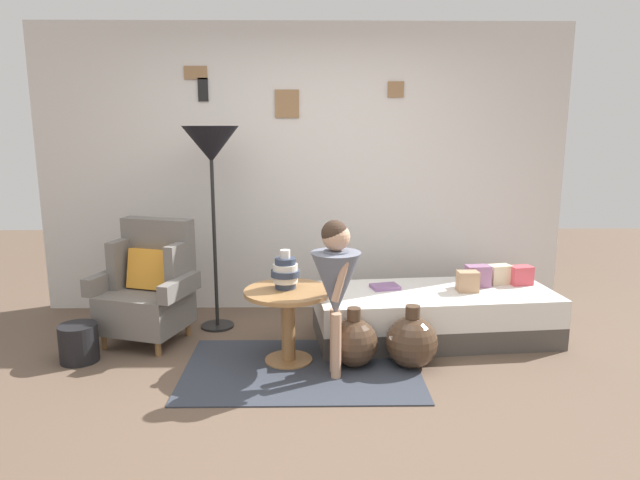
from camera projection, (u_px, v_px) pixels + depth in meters
name	position (u px, v px, depth m)	size (l,w,h in m)	color
ground_plane	(299.00, 402.00, 3.61)	(12.00, 12.00, 0.00)	brown
gallery_wall	(302.00, 170.00, 5.26)	(4.80, 0.12, 2.60)	silver
rug	(302.00, 369.00, 4.08)	(1.67, 1.10, 0.01)	#333842
armchair	(149.00, 287.00, 4.59)	(0.87, 0.75, 0.97)	olive
daybed	(434.00, 314.00, 4.66)	(1.97, 0.98, 0.40)	#4C4742
pillow_head	(521.00, 275.00, 4.79)	(0.18, 0.12, 0.16)	#D64C56
pillow_mid	(499.00, 274.00, 4.81)	(0.18, 0.12, 0.16)	beige
pillow_back	(478.00, 276.00, 4.72)	(0.19, 0.12, 0.18)	gray
pillow_extra	(468.00, 281.00, 4.58)	(0.16, 0.12, 0.17)	tan
side_table	(288.00, 309.00, 4.15)	(0.64, 0.64, 0.55)	#9E7042
vase_striped	(285.00, 272.00, 4.14)	(0.21, 0.21, 0.28)	#2D384C
floor_lamp	(211.00, 151.00, 4.65)	(0.46, 0.46, 1.71)	black
person_child	(336.00, 278.00, 3.86)	(0.34, 0.34, 1.10)	tan
book_on_daybed	(385.00, 287.00, 4.68)	(0.22, 0.16, 0.03)	#8B6196
demijohn_near	(354.00, 342.00, 4.12)	(0.35, 0.35, 0.44)	#473323
demijohn_far	(412.00, 342.00, 4.10)	(0.37, 0.37, 0.46)	#473323
magazine_basket	(79.00, 343.00, 4.21)	(0.28, 0.28, 0.28)	black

